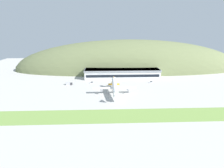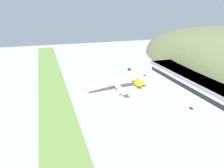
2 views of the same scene
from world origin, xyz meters
The scene contains 8 objects.
ground_plane centered at (0.00, 0.00, 0.00)m, with size 447.50×447.50×0.00m, color #B7B5AF.
grass_strip_foreground centered at (0.00, -46.00, 0.04)m, with size 402.75×21.10×0.08m, color #759947.
terminal_building centered at (6.73, 55.97, 6.57)m, with size 93.70×22.58×11.61m.
cargo_airplane centered at (-5.75, -2.42, 6.82)m, with size 41.40×50.43×11.65m.
service_car_0 centered at (38.03, 32.77, 0.67)m, with size 4.11×2.08×1.62m.
service_car_1 centered at (-30.16, 34.49, 0.58)m, with size 4.37×2.12×1.41m.
fuel_truck centered at (-54.77, 28.52, 1.50)m, with size 6.86×2.92×3.17m.
traffic_cone_0 centered at (-1.64, 10.46, 0.28)m, with size 0.52×0.52×0.58m.
Camera 2 is at (138.08, -49.95, 61.36)m, focal length 35.00 mm.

